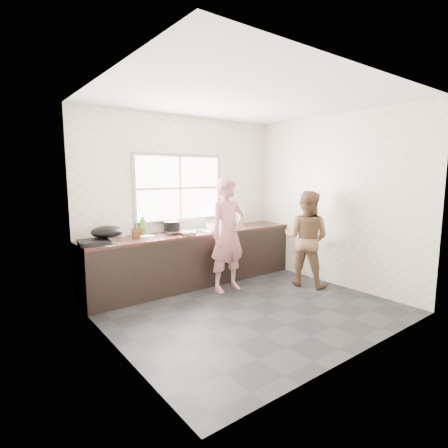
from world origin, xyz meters
TOP-DOWN VIEW (x-y plane):
  - floor at (0.00, 0.00)m, footprint 3.60×3.20m
  - ceiling at (0.00, 0.00)m, footprint 3.60×3.20m
  - wall_back at (0.00, 1.60)m, footprint 3.60×0.01m
  - wall_left at (-1.80, 0.00)m, footprint 0.01×3.20m
  - wall_right at (1.80, 0.00)m, footprint 0.01×3.20m
  - wall_front at (0.00, -1.60)m, footprint 3.60×0.01m
  - cabinet at (0.00, 1.29)m, footprint 3.60×0.62m
  - countertop at (0.00, 1.29)m, footprint 3.60×0.64m
  - sink at (0.35, 1.29)m, footprint 0.55×0.45m
  - faucet at (0.35, 1.49)m, footprint 0.02×0.02m
  - window_frame at (-0.10, 1.59)m, footprint 1.60×0.05m
  - window_glazing at (-0.10, 1.57)m, footprint 1.50×0.01m
  - woman at (0.24, 0.74)m, footprint 0.60×0.40m
  - person_side at (1.39, 0.17)m, footprint 0.82×0.90m
  - cutting_board at (-0.20, 1.29)m, footprint 0.42×0.42m
  - cleaver at (-0.44, 1.23)m, footprint 0.19×0.10m
  - bowl_mince at (-0.24, 1.08)m, footprint 0.28×0.28m
  - bowl_crabs at (0.40, 1.32)m, footprint 0.24×0.24m
  - bowl_held at (0.26, 1.08)m, footprint 0.23×0.23m
  - black_pot at (-0.35, 1.41)m, footprint 0.26×0.26m
  - plate_food at (-0.81, 1.32)m, footprint 0.23×0.23m
  - bottle_green at (-0.78, 1.52)m, footprint 0.16×0.16m
  - bottle_brown_tall at (-0.98, 1.32)m, footprint 0.09×0.10m
  - bottle_brown_short at (-0.80, 1.52)m, footprint 0.14×0.14m
  - glass_jar at (-1.12, 1.52)m, footprint 0.09×0.09m
  - burner at (-1.61, 1.23)m, footprint 0.42×0.42m
  - wok at (-1.41, 1.29)m, footprint 0.56×0.56m
  - dish_rack at (0.91, 1.52)m, footprint 0.47×0.36m
  - pot_lid_left at (-1.43, 1.09)m, footprint 0.32×0.32m
  - pot_lid_right at (-0.84, 1.52)m, footprint 0.24×0.24m

SIDE VIEW (x-z plane):
  - floor at x=0.00m, z-range -0.01..0.00m
  - cabinet at x=0.00m, z-range 0.00..0.82m
  - person_side at x=1.39m, z-range 0.00..1.52m
  - woman at x=0.24m, z-range 0.00..1.61m
  - countertop at x=0.00m, z-range 0.82..0.86m
  - sink at x=0.35m, z-range 0.85..0.88m
  - pot_lid_right at x=-0.84m, z-range 0.86..0.87m
  - pot_lid_left at x=-1.43m, z-range 0.86..0.87m
  - plate_food at x=-0.81m, z-range 0.86..0.88m
  - cutting_board at x=-0.20m, z-range 0.86..0.90m
  - bowl_mince at x=-0.24m, z-range 0.86..0.91m
  - burner at x=-1.61m, z-range 0.86..0.92m
  - bowl_crabs at x=0.40m, z-range 0.86..0.93m
  - bowl_held at x=0.26m, z-range 0.86..0.93m
  - cleaver at x=-0.44m, z-range 0.90..0.91m
  - glass_jar at x=-1.12m, z-range 0.86..0.97m
  - bottle_brown_short at x=-0.80m, z-range 0.86..1.02m
  - black_pot at x=-0.35m, z-range 0.86..1.04m
  - bottle_brown_tall at x=-0.98m, z-range 0.86..1.05m
  - wok at x=-1.41m, z-range 0.92..1.08m
  - faucet at x=0.35m, z-range 0.86..1.16m
  - dish_rack at x=0.91m, z-range 0.86..1.18m
  - bottle_green at x=-0.78m, z-range 0.86..1.19m
  - wall_back at x=0.00m, z-range 0.00..2.70m
  - wall_left at x=-1.80m, z-range 0.00..2.70m
  - wall_right at x=1.80m, z-range 0.00..2.70m
  - wall_front at x=0.00m, z-range 0.00..2.70m
  - window_glazing at x=-0.10m, z-range 1.05..2.05m
  - window_frame at x=-0.10m, z-range 1.00..2.10m
  - ceiling at x=0.00m, z-range 2.70..2.71m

